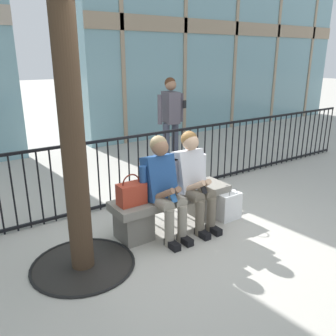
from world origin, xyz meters
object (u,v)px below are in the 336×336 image
at_px(seated_person_with_phone, 163,184).
at_px(bystander_at_railing, 171,117).
at_px(stone_bench, 173,206).
at_px(seated_person_companion, 193,177).
at_px(handbag_on_bench, 131,193).
at_px(shopping_bag, 229,206).

bearing_deg(seated_person_with_phone, bystander_at_railing, 53.22).
xyz_separation_m(stone_bench, seated_person_with_phone, (-0.22, -0.13, 0.38)).
bearing_deg(seated_person_companion, handbag_on_bench, 171.57).
height_order(seated_person_companion, handbag_on_bench, seated_person_companion).
bearing_deg(shopping_bag, bystander_at_railing, 75.05).
bearing_deg(seated_person_companion, stone_bench, 149.79).
xyz_separation_m(handbag_on_bench, bystander_at_railing, (1.89, 1.93, 0.42)).
bearing_deg(seated_person_with_phone, stone_bench, 30.21).
bearing_deg(seated_person_with_phone, shopping_bag, -7.77).
bearing_deg(shopping_bag, seated_person_with_phone, 172.23).
distance_m(seated_person_companion, bystander_at_railing, 2.35).
distance_m(seated_person_companion, handbag_on_bench, 0.81).
xyz_separation_m(seated_person_companion, bystander_at_railing, (1.09, 2.05, 0.35)).
bearing_deg(seated_person_with_phone, seated_person_companion, 0.00).
xyz_separation_m(stone_bench, bystander_at_railing, (1.31, 1.92, 0.73)).
relative_size(stone_bench, bystander_at_railing, 0.94).
bearing_deg(handbag_on_bench, shopping_bag, -10.74).
bearing_deg(stone_bench, seated_person_with_phone, -149.79).
xyz_separation_m(shopping_bag, bystander_at_railing, (0.58, 2.18, 0.81)).
bearing_deg(stone_bench, shopping_bag, -19.49).
distance_m(stone_bench, shopping_bag, 0.78).
height_order(shopping_bag, bystander_at_railing, bystander_at_railing).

